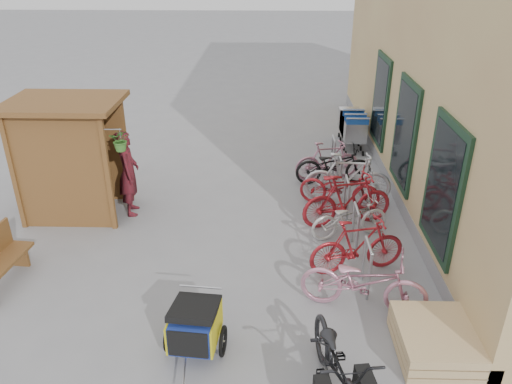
{
  "coord_description": "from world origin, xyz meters",
  "views": [
    {
      "loc": [
        0.73,
        -6.62,
        4.99
      ],
      "look_at": [
        0.5,
        1.5,
        1.0
      ],
      "focal_mm": 35.0,
      "sensor_mm": 36.0,
      "label": 1
    }
  ],
  "objects_px": {
    "person_kiosk": "(128,173)",
    "bike_6": "(334,165)",
    "bike_7": "(327,160)",
    "bike_2": "(350,218)",
    "kiosk": "(65,143)",
    "shopping_carts": "(352,124)",
    "bike_3": "(347,200)",
    "bike_0": "(364,282)",
    "child_trailer": "(195,325)",
    "cargo_bike": "(337,369)",
    "bike_4": "(340,187)",
    "bike_5": "(348,178)",
    "pallet_stack": "(435,341)",
    "bike_1": "(357,246)"
  },
  "relations": [
    {
      "from": "pallet_stack",
      "to": "bike_3",
      "type": "bearing_deg",
      "value": 101.71
    },
    {
      "from": "pallet_stack",
      "to": "child_trailer",
      "type": "relative_size",
      "value": 0.87
    },
    {
      "from": "bike_4",
      "to": "bike_6",
      "type": "xyz_separation_m",
      "value": [
        -0.0,
        1.13,
        0.02
      ]
    },
    {
      "from": "bike_0",
      "to": "bike_4",
      "type": "xyz_separation_m",
      "value": [
        0.06,
        3.4,
        -0.05
      ]
    },
    {
      "from": "shopping_carts",
      "to": "bike_6",
      "type": "bearing_deg",
      "value": -107.26
    },
    {
      "from": "kiosk",
      "to": "pallet_stack",
      "type": "distance_m",
      "value": 7.5
    },
    {
      "from": "bike_2",
      "to": "bike_6",
      "type": "relative_size",
      "value": 0.87
    },
    {
      "from": "shopping_carts",
      "to": "bike_3",
      "type": "relative_size",
      "value": 0.91
    },
    {
      "from": "bike_7",
      "to": "bike_3",
      "type": "bearing_deg",
      "value": 171.18
    },
    {
      "from": "bike_0",
      "to": "bike_1",
      "type": "relative_size",
      "value": 1.14
    },
    {
      "from": "bike_3",
      "to": "bike_6",
      "type": "relative_size",
      "value": 1.04
    },
    {
      "from": "bike_7",
      "to": "bike_2",
      "type": "bearing_deg",
      "value": 170.31
    },
    {
      "from": "bike_6",
      "to": "pallet_stack",
      "type": "bearing_deg",
      "value": -176.78
    },
    {
      "from": "cargo_bike",
      "to": "bike_7",
      "type": "relative_size",
      "value": 1.32
    },
    {
      "from": "child_trailer",
      "to": "bike_1",
      "type": "bearing_deg",
      "value": 43.84
    },
    {
      "from": "kiosk",
      "to": "shopping_carts",
      "type": "distance_m",
      "value": 7.53
    },
    {
      "from": "bike_2",
      "to": "person_kiosk",
      "type": "bearing_deg",
      "value": 61.76
    },
    {
      "from": "bike_0",
      "to": "bike_5",
      "type": "relative_size",
      "value": 1.02
    },
    {
      "from": "person_kiosk",
      "to": "bike_6",
      "type": "relative_size",
      "value": 1.01
    },
    {
      "from": "bike_0",
      "to": "bike_3",
      "type": "distance_m",
      "value": 2.59
    },
    {
      "from": "bike_6",
      "to": "bike_3",
      "type": "bearing_deg",
      "value": 176.48
    },
    {
      "from": "bike_0",
      "to": "bike_2",
      "type": "bearing_deg",
      "value": 10.24
    },
    {
      "from": "shopping_carts",
      "to": "bike_2",
      "type": "relative_size",
      "value": 1.09
    },
    {
      "from": "pallet_stack",
      "to": "child_trailer",
      "type": "height_order",
      "value": "child_trailer"
    },
    {
      "from": "kiosk",
      "to": "bike_7",
      "type": "bearing_deg",
      "value": 18.94
    },
    {
      "from": "bike_3",
      "to": "child_trailer",
      "type": "bearing_deg",
      "value": 130.14
    },
    {
      "from": "shopping_carts",
      "to": "bike_0",
      "type": "bearing_deg",
      "value": -96.74
    },
    {
      "from": "shopping_carts",
      "to": "bike_1",
      "type": "bearing_deg",
      "value": -97.29
    },
    {
      "from": "bike_2",
      "to": "bike_4",
      "type": "height_order",
      "value": "bike_4"
    },
    {
      "from": "cargo_bike",
      "to": "child_trailer",
      "type": "bearing_deg",
      "value": 147.84
    },
    {
      "from": "kiosk",
      "to": "bike_6",
      "type": "relative_size",
      "value": 1.41
    },
    {
      "from": "kiosk",
      "to": "person_kiosk",
      "type": "bearing_deg",
      "value": 2.23
    },
    {
      "from": "bike_5",
      "to": "bike_6",
      "type": "relative_size",
      "value": 1.06
    },
    {
      "from": "bike_2",
      "to": "bike_3",
      "type": "relative_size",
      "value": 0.84
    },
    {
      "from": "child_trailer",
      "to": "bike_6",
      "type": "relative_size",
      "value": 0.78
    },
    {
      "from": "bike_0",
      "to": "person_kiosk",
      "type": "bearing_deg",
      "value": 67.81
    },
    {
      "from": "bike_2",
      "to": "bike_5",
      "type": "distance_m",
      "value": 1.49
    },
    {
      "from": "kiosk",
      "to": "cargo_bike",
      "type": "xyz_separation_m",
      "value": [
        4.84,
        -4.72,
        -1.03
      ]
    },
    {
      "from": "pallet_stack",
      "to": "bike_2",
      "type": "bearing_deg",
      "value": 103.48
    },
    {
      "from": "child_trailer",
      "to": "cargo_bike",
      "type": "distance_m",
      "value": 1.98
    },
    {
      "from": "bike_3",
      "to": "bike_7",
      "type": "height_order",
      "value": "bike_3"
    },
    {
      "from": "kiosk",
      "to": "bike_4",
      "type": "xyz_separation_m",
      "value": [
        5.51,
        0.45,
        -1.11
      ]
    },
    {
      "from": "kiosk",
      "to": "bike_4",
      "type": "relative_size",
      "value": 1.47
    },
    {
      "from": "child_trailer",
      "to": "bike_5",
      "type": "bearing_deg",
      "value": 65.38
    },
    {
      "from": "cargo_bike",
      "to": "bike_0",
      "type": "height_order",
      "value": "cargo_bike"
    },
    {
      "from": "shopping_carts",
      "to": "bike_7",
      "type": "distance_m",
      "value": 2.39
    },
    {
      "from": "pallet_stack",
      "to": "bike_1",
      "type": "relative_size",
      "value": 0.72
    },
    {
      "from": "pallet_stack",
      "to": "bike_0",
      "type": "relative_size",
      "value": 0.63
    },
    {
      "from": "bike_2",
      "to": "bike_5",
      "type": "xyz_separation_m",
      "value": [
        0.15,
        1.47,
        0.16
      ]
    },
    {
      "from": "pallet_stack",
      "to": "bike_1",
      "type": "height_order",
      "value": "bike_1"
    }
  ]
}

